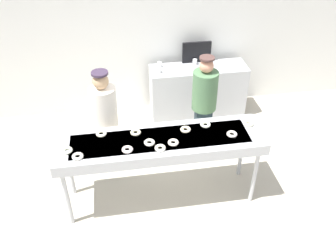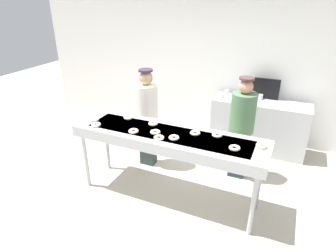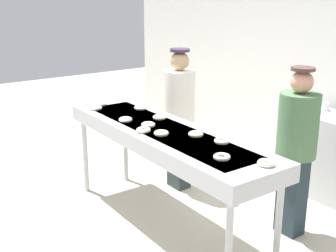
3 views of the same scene
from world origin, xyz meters
name	(u,v)px [view 3 (image 3 of 3)]	position (x,y,z in m)	size (l,w,h in m)	color
ground_plane	(164,226)	(0.00, 0.00, 0.00)	(16.00, 16.00, 0.00)	beige
back_wall	(329,47)	(0.00, 2.39, 1.60)	(8.00, 0.12, 3.21)	white
fryer_conveyor	(164,137)	(0.00, 0.00, 0.94)	(2.60, 0.69, 1.02)	#B7BABF
sugar_donut_0	(96,108)	(-0.99, -0.20, 1.04)	(0.13, 0.13, 0.04)	silver
sugar_donut_1	(222,141)	(0.61, 0.17, 1.04)	(0.13, 0.13, 0.04)	white
sugar_donut_2	(143,130)	(-0.03, -0.20, 1.04)	(0.13, 0.13, 0.04)	white
sugar_donut_3	(148,125)	(-0.15, -0.08, 1.04)	(0.13, 0.13, 0.04)	white
sugar_donut_4	(266,163)	(1.17, 0.11, 1.04)	(0.13, 0.13, 0.04)	#F7F2CA
sugar_donut_5	(125,120)	(-0.42, -0.17, 1.04)	(0.13, 0.13, 0.04)	white
sugar_donut_6	(140,108)	(-0.72, 0.19, 1.04)	(0.13, 0.13, 0.04)	white
sugar_donut_7	(196,134)	(0.34, 0.11, 1.04)	(0.13, 0.13, 0.04)	#FBEFC2
sugar_donut_8	(222,157)	(0.89, -0.08, 1.04)	(0.13, 0.13, 0.04)	white
sugar_donut_9	(161,133)	(0.14, -0.12, 1.04)	(0.13, 0.13, 0.04)	#F7E4CC
sugar_donut_10	(101,104)	(-1.12, -0.07, 1.04)	(0.13, 0.13, 0.04)	white
sugar_donut_11	(159,117)	(-0.29, 0.15, 1.04)	(0.13, 0.13, 0.04)	#F8F1C4
worker_baker	(179,111)	(-0.67, 0.68, 0.94)	(0.35, 0.35, 1.64)	#2B3A38
worker_assistant	(296,142)	(0.79, 0.93, 0.93)	(0.37, 0.37, 1.62)	#203038
paper_cup_0	(326,106)	(0.28, 2.06, 0.98)	(0.08, 0.08, 0.09)	white
paper_cup_1	(312,108)	(0.24, 1.87, 0.98)	(0.08, 0.08, 0.09)	white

